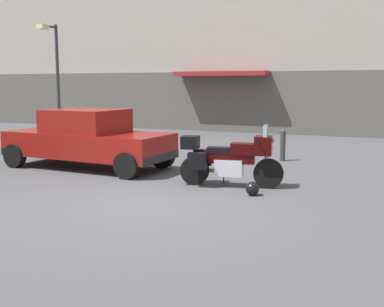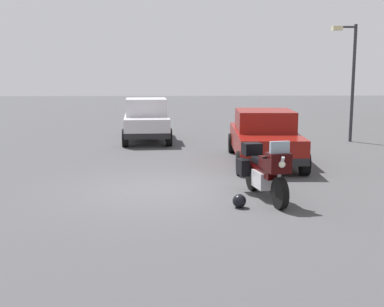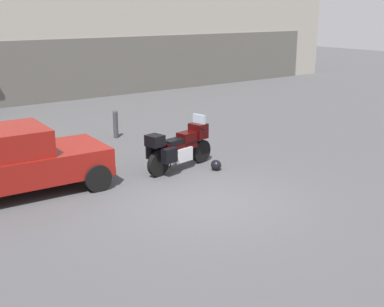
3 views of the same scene
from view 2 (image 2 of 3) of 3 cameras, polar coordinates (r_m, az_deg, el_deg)
The scene contains 6 objects.
ground_plane at distance 11.85m, azimuth -3.17°, elevation -4.10°, with size 80.00×80.00×0.00m, color #424244.
motorcycle at distance 11.07m, azimuth 8.16°, elevation -1.87°, with size 2.25×0.96×1.36m.
helmet at distance 10.38m, azimuth 5.31°, elevation -5.30°, with size 0.28×0.28×0.28m, color black.
car_hatchback_near at distance 19.72m, azimuth -5.12°, elevation 3.75°, with size 3.96×2.02×1.64m.
car_sedan_far at distance 15.29m, azimuth 8.09°, elevation 1.90°, with size 4.64×2.09×1.56m.
streetlamp_curbside at distance 20.24m, azimuth 17.20°, elevation 8.87°, with size 0.28×0.94×4.39m.
Camera 2 is at (11.51, 0.29, 2.80)m, focal length 47.71 mm.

